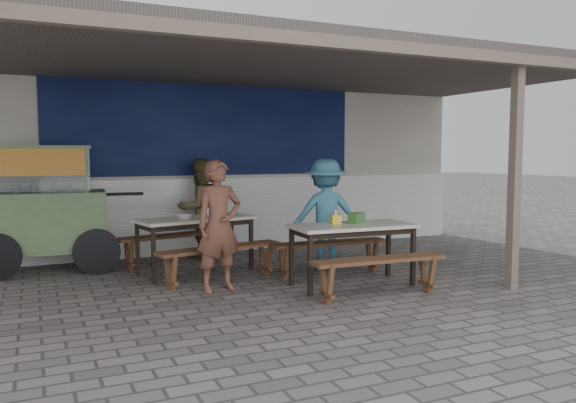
# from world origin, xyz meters

# --- Properties ---
(ground) EXTENTS (60.00, 60.00, 0.00)m
(ground) POSITION_xyz_m (0.00, 0.00, 0.00)
(ground) COLOR slate
(ground) RESTS_ON ground
(back_wall) EXTENTS (9.00, 1.28, 3.50)m
(back_wall) POSITION_xyz_m (-0.00, 3.58, 1.72)
(back_wall) COLOR beige
(back_wall) RESTS_ON ground
(warung_roof) EXTENTS (9.00, 4.21, 2.81)m
(warung_roof) POSITION_xyz_m (0.02, 0.90, 2.71)
(warung_roof) COLOR #4E4743
(warung_roof) RESTS_ON ground
(table_left) EXTENTS (1.64, 0.95, 0.75)m
(table_left) POSITION_xyz_m (-0.84, 1.49, 0.67)
(table_left) COLOR beige
(table_left) RESTS_ON ground
(bench_left_street) EXTENTS (1.66, 0.61, 0.45)m
(bench_left_street) POSITION_xyz_m (-0.71, 0.83, 0.34)
(bench_left_street) COLOR brown
(bench_left_street) RESTS_ON ground
(bench_left_wall) EXTENTS (1.66, 0.61, 0.45)m
(bench_left_wall) POSITION_xyz_m (-0.98, 2.14, 0.34)
(bench_left_wall) COLOR brown
(bench_left_wall) RESTS_ON ground
(table_right) EXTENTS (1.51, 0.75, 0.75)m
(table_right) POSITION_xyz_m (0.70, 0.01, 0.67)
(table_right) COLOR beige
(table_right) RESTS_ON ground
(bench_right_street) EXTENTS (1.59, 0.36, 0.45)m
(bench_right_street) POSITION_xyz_m (0.67, -0.62, 0.34)
(bench_right_street) COLOR brown
(bench_right_street) RESTS_ON ground
(bench_right_wall) EXTENTS (1.59, 0.36, 0.45)m
(bench_right_wall) POSITION_xyz_m (0.73, 0.63, 0.34)
(bench_right_wall) COLOR brown
(bench_right_wall) RESTS_ON ground
(vendor_cart) EXTENTS (2.18, 0.95, 1.71)m
(vendor_cart) POSITION_xyz_m (-2.64, 2.39, 0.93)
(vendor_cart) COLOR #69875A
(vendor_cart) RESTS_ON ground
(patron_street_side) EXTENTS (0.61, 0.45, 1.53)m
(patron_street_side) POSITION_xyz_m (-0.84, 0.45, 0.77)
(patron_street_side) COLOR brown
(patron_street_side) RESTS_ON ground
(patron_wall_side) EXTENTS (0.87, 0.76, 1.52)m
(patron_wall_side) POSITION_xyz_m (-0.48, 2.60, 0.76)
(patron_wall_side) COLOR brown
(patron_wall_side) RESTS_ON ground
(patron_right_table) EXTENTS (1.11, 0.83, 1.53)m
(patron_right_table) POSITION_xyz_m (0.85, 0.97, 0.76)
(patron_right_table) COLOR teal
(patron_right_table) RESTS_ON ground
(tissue_box) EXTENTS (0.13, 0.13, 0.11)m
(tissue_box) POSITION_xyz_m (0.54, 0.14, 0.81)
(tissue_box) COLOR yellow
(tissue_box) RESTS_ON table_right
(donation_box) EXTENTS (0.23, 0.19, 0.13)m
(donation_box) POSITION_xyz_m (0.79, 0.07, 0.81)
(donation_box) COLOR #36662D
(donation_box) RESTS_ON table_right
(condiment_jar) EXTENTS (0.09, 0.09, 0.10)m
(condiment_jar) POSITION_xyz_m (-0.58, 1.77, 0.80)
(condiment_jar) COLOR silver
(condiment_jar) RESTS_ON table_left
(condiment_bowl) EXTENTS (0.24, 0.24, 0.05)m
(condiment_bowl) POSITION_xyz_m (-1.02, 1.43, 0.78)
(condiment_bowl) COLOR white
(condiment_bowl) RESTS_ON table_left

